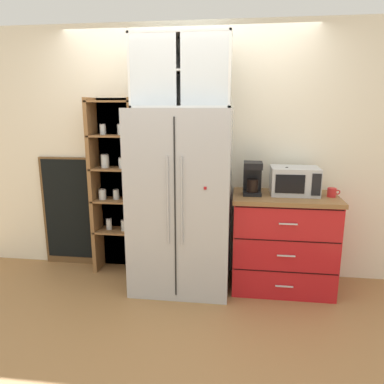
% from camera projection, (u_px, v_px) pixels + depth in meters
% --- Properties ---
extents(ground_plane, '(10.76, 10.76, 0.00)m').
position_uv_depth(ground_plane, '(182.00, 283.00, 3.68)').
color(ground_plane, '#9E7042').
extents(wall_back_cream, '(5.06, 0.10, 2.55)m').
position_uv_depth(wall_back_cream, '(188.00, 153.00, 3.78)').
color(wall_back_cream, silver).
rests_on(wall_back_cream, ground).
extents(refrigerator, '(0.93, 0.74, 1.73)m').
position_uv_depth(refrigerator, '(182.00, 200.00, 3.47)').
color(refrigerator, '#B7BABF').
rests_on(refrigerator, ground).
extents(pantry_shelf_column, '(0.52, 0.29, 1.84)m').
position_uv_depth(pantry_shelf_column, '(117.00, 184.00, 3.83)').
color(pantry_shelf_column, brown).
rests_on(pantry_shelf_column, ground).
extents(counter_cabinet, '(0.98, 0.61, 0.93)m').
position_uv_depth(counter_cabinet, '(283.00, 242.00, 3.51)').
color(counter_cabinet, red).
rests_on(counter_cabinet, ground).
extents(microwave, '(0.44, 0.33, 0.26)m').
position_uv_depth(microwave, '(294.00, 181.00, 3.41)').
color(microwave, '#B7BABF').
rests_on(microwave, counter_cabinet).
extents(coffee_maker, '(0.17, 0.20, 0.31)m').
position_uv_depth(coffee_maker, '(252.00, 178.00, 3.41)').
color(coffee_maker, black).
rests_on(coffee_maker, counter_cabinet).
extents(mug_red, '(0.12, 0.08, 0.08)m').
position_uv_depth(mug_red, '(332.00, 192.00, 3.33)').
color(mug_red, red).
rests_on(mug_red, counter_cabinet).
extents(bottle_green, '(0.06, 0.06, 0.26)m').
position_uv_depth(bottle_green, '(286.00, 183.00, 3.39)').
color(bottle_green, '#285B33').
rests_on(bottle_green, counter_cabinet).
extents(upper_cabinet, '(0.89, 0.32, 0.64)m').
position_uv_depth(upper_cabinet, '(182.00, 72.00, 3.25)').
color(upper_cabinet, silver).
rests_on(upper_cabinet, refrigerator).
extents(chalkboard_menu, '(0.60, 0.04, 1.22)m').
position_uv_depth(chalkboard_menu, '(69.00, 211.00, 4.02)').
color(chalkboard_menu, brown).
rests_on(chalkboard_menu, ground).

